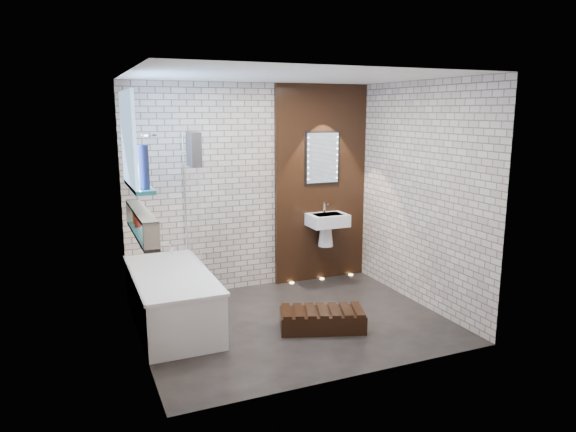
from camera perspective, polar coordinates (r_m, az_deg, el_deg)
name	(u,v)px	position (r m, az deg, el deg)	size (l,w,h in m)	color
ground	(293,322)	(5.83, 0.59, -11.42)	(3.20, 3.20, 0.00)	black
room_shell	(294,205)	(5.46, 0.61, 1.26)	(3.24, 3.20, 2.60)	tan
walnut_panel	(321,184)	(6.99, 3.60, 3.49)	(1.30, 0.06, 2.60)	black
clerestory_window	(130,149)	(5.32, -16.77, 7.04)	(0.18, 1.00, 0.94)	#7FADE0
display_niche	(141,223)	(5.22, -15.66, -0.76)	(0.14, 1.30, 0.26)	teal
bathtub	(172,298)	(5.80, -12.55, -8.75)	(0.79, 1.74, 0.70)	white
bath_screen	(192,199)	(6.03, -10.41, 1.86)	(0.01, 0.78, 1.40)	white
towel	(194,149)	(5.78, -10.20, 7.15)	(0.11, 0.29, 0.37)	black
shower_head	(149,135)	(5.94, -14.88, 8.51)	(0.18, 0.18, 0.02)	silver
washbasin	(327,224)	(6.91, 4.27, -0.92)	(0.50, 0.36, 0.58)	white
led_mirror	(323,158)	(6.92, 3.78, 6.32)	(0.50, 0.02, 0.70)	black
walnut_step	(322,320)	(5.62, 3.74, -11.27)	(0.88, 0.39, 0.20)	black
niche_bottles	(140,224)	(5.34, -15.80, -0.83)	(0.07, 1.00, 0.16)	#9D6618
sill_vases	(139,172)	(5.38, -15.94, 4.63)	(0.18, 0.69, 0.41)	teal
floor_uplights	(322,279)	(7.23, 3.72, -6.81)	(0.96, 0.06, 0.01)	#FFD899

